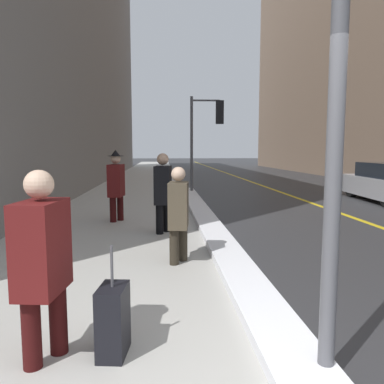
{
  "coord_description": "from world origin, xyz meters",
  "views": [
    {
      "loc": [
        -0.87,
        -1.98,
        1.72
      ],
      "look_at": [
        -0.4,
        4.0,
        1.05
      ],
      "focal_mm": 35.0,
      "sensor_mm": 36.0,
      "label": 1
    }
  ],
  "objects": [
    {
      "name": "traffic_light_near",
      "position": [
        0.96,
        12.78,
        2.75
      ],
      "size": [
        1.31,
        0.32,
        3.8
      ],
      "rotation": [
        0.0,
        0.0,
        -0.04
      ],
      "color": "#515156",
      "rests_on": "ground"
    },
    {
      "name": "building_facade_left",
      "position": [
        -7.0,
        20.0,
        8.91
      ],
      "size": [
        6.0,
        36.0,
        17.82
      ],
      "color": "slate",
      "rests_on": "ground"
    },
    {
      "name": "pedestrian_in_glasses",
      "position": [
        -0.86,
        5.7,
        0.92
      ],
      "size": [
        0.38,
        0.57,
        1.66
      ],
      "rotation": [
        0.0,
        0.0,
        -1.69
      ],
      "color": "black",
      "rests_on": "ground"
    },
    {
      "name": "sidewalk_slab",
      "position": [
        -2.0,
        15.0,
        0.01
      ],
      "size": [
        4.0,
        80.0,
        0.01
      ],
      "color": "#B2AFA8",
      "rests_on": "ground"
    },
    {
      "name": "pedestrian_trailing",
      "position": [
        -1.83,
        1.0,
        0.87
      ],
      "size": [
        0.36,
        0.54,
        1.57
      ],
      "rotation": [
        0.0,
        0.0,
        -1.69
      ],
      "color": "#340C0C",
      "rests_on": "ground"
    },
    {
      "name": "pedestrian_with_shoulder_bag",
      "position": [
        -0.63,
        3.61,
        0.82
      ],
      "size": [
        0.34,
        0.7,
        1.48
      ],
      "rotation": [
        0.0,
        0.0,
        -1.69
      ],
      "color": "#2A241B",
      "rests_on": "ground"
    },
    {
      "name": "lamp_post",
      "position": [
        0.34,
        0.58,
        2.71
      ],
      "size": [
        0.28,
        0.28,
        4.48
      ],
      "color": "#515156",
      "rests_on": "ground"
    },
    {
      "name": "road_centre_stripe",
      "position": [
        4.0,
        15.0,
        0.0
      ],
      "size": [
        0.16,
        80.0,
        0.0
      ],
      "color": "gold",
      "rests_on": "ground"
    },
    {
      "name": "pedestrian_in_fedora",
      "position": [
        -1.98,
        7.07,
        0.95
      ],
      "size": [
        0.37,
        0.57,
        1.73
      ],
      "rotation": [
        0.0,
        0.0,
        -1.69
      ],
      "color": "#340C0C",
      "rests_on": "ground"
    },
    {
      "name": "rolling_suitcase",
      "position": [
        -1.29,
        1.04,
        0.3
      ],
      "size": [
        0.26,
        0.38,
        0.95
      ],
      "rotation": [
        0.0,
        0.0,
        -1.69
      ],
      "color": "black",
      "rests_on": "ground"
    },
    {
      "name": "snow_bank_curb",
      "position": [
        0.16,
        6.35,
        0.06
      ],
      "size": [
        0.53,
        15.28,
        0.13
      ],
      "color": "white",
      "rests_on": "ground"
    }
  ]
}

